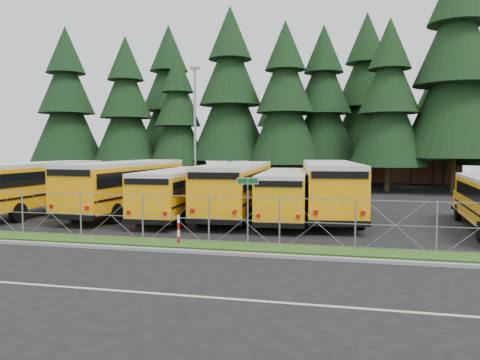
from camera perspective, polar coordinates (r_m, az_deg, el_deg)
name	(u,v)px	position (r m, az deg, el deg)	size (l,w,h in m)	color
ground	(237,239)	(20.66, -0.33, -7.18)	(120.00, 120.00, 0.00)	black
curb	(219,253)	(17.71, -2.63, -8.88)	(50.00, 0.25, 0.12)	gray
grass_verge	(228,246)	(19.04, -1.50, -8.05)	(50.00, 1.40, 0.06)	#214814
road_lane_line	(171,295)	(13.23, -8.43, -13.64)	(50.00, 0.12, 0.01)	beige
chainlink_fence	(232,220)	(19.53, -1.00, -4.85)	(44.00, 0.10, 2.00)	#93959B
brick_building	(357,155)	(59.77, 14.11, 2.92)	(22.00, 10.00, 6.00)	brown
bus_0	(41,188)	(30.89, -23.05, -0.88)	(2.79, 11.81, 3.10)	#FFB208
bus_2	(129,188)	(28.89, -13.39, -0.92)	(2.85, 12.06, 3.16)	#FFB208
bus_3	(180,194)	(26.73, -7.37, -1.67)	(2.48, 10.52, 2.76)	#FFB208
bus_4	(237,190)	(26.81, -0.34, -1.27)	(2.78, 11.77, 3.09)	#FFB208
bus_5	(286,196)	(25.69, 5.63, -1.94)	(2.44, 10.36, 2.71)	#FFB208
bus_6	(329,190)	(26.84, 10.84, -1.24)	(2.86, 12.11, 3.17)	#FFB208
street_sign	(248,197)	(18.52, 0.95, -2.11)	(0.82, 0.54, 2.81)	#93959B
striped_bollard	(179,230)	(19.61, -7.50, -6.03)	(0.11, 0.11, 1.20)	#B20C0C
light_standard	(195,128)	(36.30, -5.50, 6.34)	(0.70, 0.35, 10.14)	#93959B
conifer_0	(67,106)	(53.98, -20.36, 8.45)	(7.62, 7.62, 16.86)	black
conifer_1	(126,111)	(51.27, -13.71, 8.17)	(7.08, 7.08, 15.67)	black
conifer_2	(178,120)	(49.31, -7.60, 7.30)	(6.21, 6.21, 13.74)	black
conifer_3	(230,97)	(48.79, -1.20, 10.11)	(8.32, 8.32, 18.40)	black
conifer_4	(285,105)	(46.39, 5.51, 9.11)	(7.37, 7.37, 16.30)	black
conifer_5	(323,106)	(48.57, 10.10, 8.84)	(7.38, 7.38, 16.32)	black
conifer_6	(389,105)	(44.59, 17.69, 8.68)	(7.04, 7.04, 15.58)	black
conifer_7	(456,74)	(46.36, 24.83, 11.67)	(9.48, 9.48, 20.97)	black
conifer_10	(169,104)	(56.60, -8.63, 9.19)	(8.30, 8.30, 18.34)	black
conifer_11	(278,120)	(55.39, 4.70, 7.26)	(6.49, 6.49, 14.34)	black
conifer_12	(366,99)	(52.44, 15.12, 9.50)	(8.28, 8.28, 18.32)	black
conifer_13	(447,100)	(54.87, 23.93, 8.87)	(8.13, 8.13, 17.98)	black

